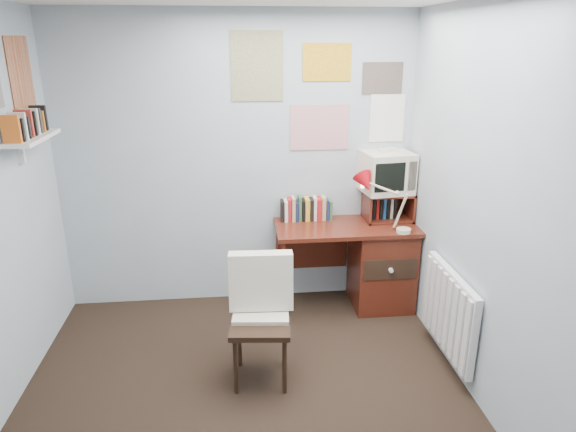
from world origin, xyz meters
name	(u,v)px	position (x,y,z in m)	size (l,w,h in m)	color
ground	(248,430)	(0.00, 0.00, 0.00)	(3.50, 3.50, 0.00)	black
back_wall	(238,164)	(0.00, 1.75, 1.25)	(3.00, 0.02, 2.50)	#A9BAC1
right_wall	(511,229)	(1.50, 0.00, 1.25)	(0.02, 3.50, 2.50)	#A9BAC1
desk	(375,262)	(1.17, 1.48, 0.41)	(1.20, 0.55, 0.76)	#541F13
desk_chair	(261,325)	(0.11, 0.50, 0.43)	(0.44, 0.42, 0.86)	black
desk_lamp	(405,207)	(1.33, 1.26, 0.98)	(0.30, 0.26, 0.43)	red
tv_riser	(388,206)	(1.29, 1.59, 0.89)	(0.40, 0.30, 0.25)	#541F13
crt_tv	(386,170)	(1.26, 1.61, 1.20)	(0.40, 0.37, 0.38)	beige
book_row	(315,207)	(0.66, 1.66, 0.87)	(0.60, 0.14, 0.22)	#541F13
radiator	(449,311)	(1.46, 0.55, 0.42)	(0.09, 0.80, 0.60)	white
wall_shelf	(31,138)	(-1.40, 1.10, 1.62)	(0.20, 0.62, 0.24)	white
posters_back	(320,91)	(0.70, 1.74, 1.85)	(1.20, 0.01, 0.90)	white
posters_left	(7,80)	(-1.49, 1.10, 2.00)	(0.01, 0.70, 0.60)	white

